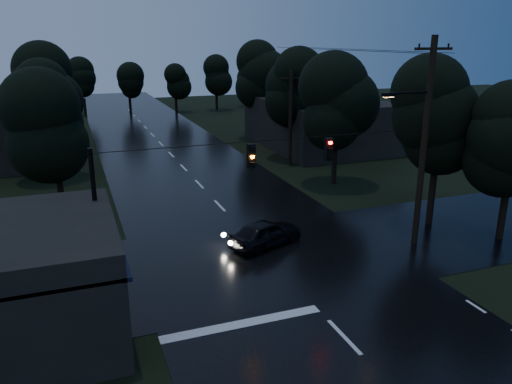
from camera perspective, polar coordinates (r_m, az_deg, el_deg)
main_road at (r=39.98m, az=-8.27°, el=2.73°), size 12.00×120.00×0.02m
cross_street at (r=23.62m, az=1.41°, el=-7.47°), size 60.00×9.00×0.02m
building_far_right at (r=47.97m, az=7.21°, el=7.86°), size 10.00×14.00×4.40m
utility_pole_main at (r=24.86m, az=18.54°, el=5.64°), size 3.50×0.30×10.00m
utility_pole_far at (r=39.90m, az=3.97°, el=8.53°), size 2.00×0.30×7.50m
anchor_pole_left at (r=20.11m, az=-17.69°, el=-3.59°), size 0.18×0.18×6.00m
span_signals at (r=21.27m, az=3.92°, el=4.63°), size 15.00×0.37×1.12m
tree_corner_near at (r=27.90m, az=20.32°, el=8.17°), size 4.48×4.48×9.44m
tree_left_a at (r=30.26m, az=-22.23°, el=7.15°), size 3.92×3.92×8.26m
tree_left_b at (r=38.16m, az=-23.04°, el=9.47°), size 4.20×4.20×8.85m
tree_left_c at (r=48.10m, az=-23.48°, el=11.19°), size 4.48×4.48×9.44m
tree_right_a at (r=34.69m, az=9.25°, el=9.95°), size 4.20×4.20×8.85m
tree_right_b at (r=41.99m, az=4.53°, el=11.85°), size 4.48×4.48×9.44m
tree_right_c at (r=51.38m, az=0.34°, el=13.29°), size 4.76×4.76×10.03m
car at (r=24.64m, az=1.10°, el=-4.69°), size 4.25×2.91×1.34m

